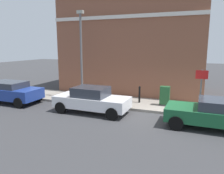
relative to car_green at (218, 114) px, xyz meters
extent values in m
plane|color=#38383A|center=(0.82, 2.53, -0.71)|extent=(80.00, 80.00, 0.00)
cube|color=gray|center=(2.62, 8.53, -0.63)|extent=(2.79, 30.00, 0.15)
cube|color=brown|center=(7.27, 5.84, 3.57)|extent=(6.50, 10.61, 8.55)
cube|color=silver|center=(3.98, 5.84, 4.84)|extent=(0.12, 10.61, 0.24)
cube|color=#195933|center=(0.00, 0.06, -0.10)|extent=(1.84, 4.39, 0.58)
cube|color=#2D333D|center=(0.00, -0.19, 0.40)|extent=(1.60, 2.09, 0.45)
cylinder|color=black|center=(-0.84, 1.70, -0.39)|extent=(0.23, 0.64, 0.64)
cylinder|color=black|center=(0.86, 1.69, -0.39)|extent=(0.23, 0.64, 0.64)
cube|color=silver|center=(0.13, 6.28, -0.09)|extent=(1.68, 4.13, 0.60)
cube|color=#2D333D|center=(0.14, 6.33, 0.46)|extent=(1.46, 1.82, 0.54)
cylinder|color=black|center=(-0.63, 7.80, -0.39)|extent=(0.22, 0.64, 0.64)
cylinder|color=black|center=(0.92, 7.79, -0.39)|extent=(0.22, 0.64, 0.64)
cylinder|color=black|center=(-0.65, 4.78, -0.39)|extent=(0.22, 0.64, 0.64)
cylinder|color=black|center=(0.90, 4.77, -0.39)|extent=(0.22, 0.64, 0.64)
cube|color=navy|center=(0.12, 12.39, -0.06)|extent=(1.84, 4.50, 0.67)
cube|color=#2D333D|center=(0.12, 12.32, 0.46)|extent=(1.59, 2.22, 0.41)
cylinder|color=black|center=(-0.70, 10.70, -0.39)|extent=(0.23, 0.64, 0.64)
cylinder|color=black|center=(0.98, 10.72, -0.39)|extent=(0.23, 0.64, 0.64)
cube|color=#1E4C28|center=(2.57, 2.70, 0.02)|extent=(0.40, 0.55, 1.15)
cube|color=#333333|center=(2.57, 2.70, -0.52)|extent=(0.46, 0.61, 0.08)
cylinder|color=black|center=(2.67, 4.26, -0.08)|extent=(0.12, 0.12, 0.95)
sphere|color=black|center=(2.67, 4.26, 0.41)|extent=(0.14, 0.14, 0.14)
cylinder|color=black|center=(1.48, 6.20, -0.08)|extent=(0.12, 0.12, 0.95)
sphere|color=black|center=(1.48, 6.20, 0.41)|extent=(0.14, 0.14, 0.14)
cylinder|color=#59595B|center=(1.63, 0.77, 0.59)|extent=(0.08, 0.08, 2.30)
cube|color=white|center=(1.61, 0.77, 1.49)|extent=(0.03, 0.56, 0.40)
cube|color=red|center=(1.60, 0.77, 1.49)|extent=(0.01, 0.60, 0.44)
cylinder|color=#59595B|center=(2.53, 8.23, 2.19)|extent=(0.14, 0.14, 5.50)
cube|color=#A5A599|center=(2.53, 8.23, 5.06)|extent=(0.20, 0.44, 0.20)
camera|label=1|loc=(-10.33, 0.93, 2.92)|focal=35.18mm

